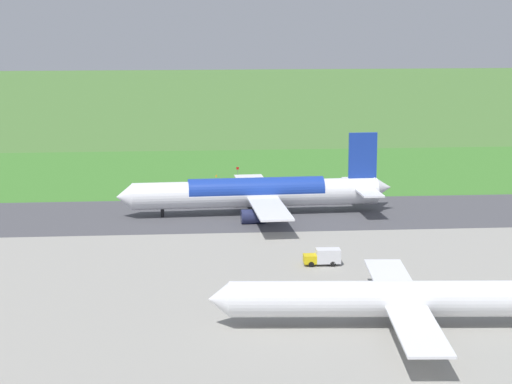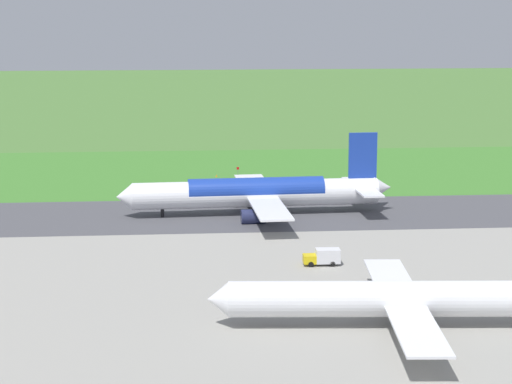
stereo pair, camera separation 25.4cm
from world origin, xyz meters
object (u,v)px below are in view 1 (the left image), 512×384
Objects in this scene: airliner_main at (258,193)px; service_truck_fuel at (324,257)px; traffic_cone_orange at (216,176)px; airliner_parked_mid at (399,298)px; no_stopping_sign at (238,172)px.

airliner_main reaches higher than service_truck_fuel.
traffic_cone_orange is at bearing -81.10° from airliner_main.
airliner_parked_mid is (-12.34, 66.52, -0.51)m from airliner_main.
no_stopping_sign is at bearing -82.51° from airliner_parked_mid.
airliner_parked_mid is at bearing 97.49° from no_stopping_sign.
no_stopping_sign is (1.49, -38.74, -2.74)m from airliner_main.
no_stopping_sign is 4.95× the size of traffic_cone_orange.
service_truck_fuel is 79.51m from traffic_cone_orange.
traffic_cone_orange is at bearing -80.10° from airliner_parked_mid.
airliner_main is at bearing -79.49° from airliner_parked_mid.
traffic_cone_orange is (6.44, -41.17, -4.08)m from airliner_main.
service_truck_fuel is at bearing 101.06° from airliner_main.
no_stopping_sign is at bearing -83.42° from service_truck_fuel.
airliner_main is 67.66m from airliner_parked_mid.
airliner_main is at bearing 98.90° from traffic_cone_orange.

